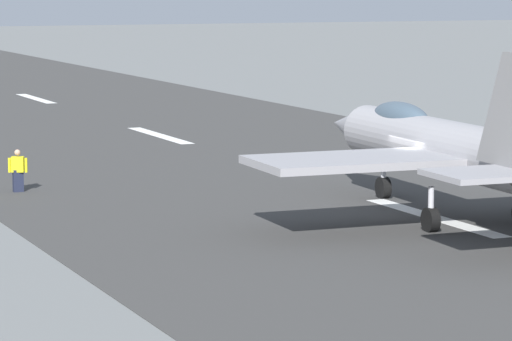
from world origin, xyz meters
TOP-DOWN VIEW (x-y plane):
  - ground_plane at (0.00, 0.00)m, footprint 400.00×400.00m
  - runway_strip at (-0.02, 0.00)m, footprint 240.00×26.00m
  - fighter_jet at (-1.46, -0.24)m, footprint 16.60×13.90m
  - crew_person at (9.90, 10.94)m, footprint 0.43×0.65m
  - marker_cone_far at (19.41, -12.23)m, footprint 0.44×0.44m

SIDE VIEW (x-z plane):
  - ground_plane at x=0.00m, z-range 0.00..0.00m
  - runway_strip at x=-0.02m, z-range 0.00..0.02m
  - marker_cone_far at x=19.41m, z-range 0.00..0.55m
  - crew_person at x=9.90m, z-range 0.00..1.56m
  - fighter_jet at x=-1.46m, z-range -0.41..5.15m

